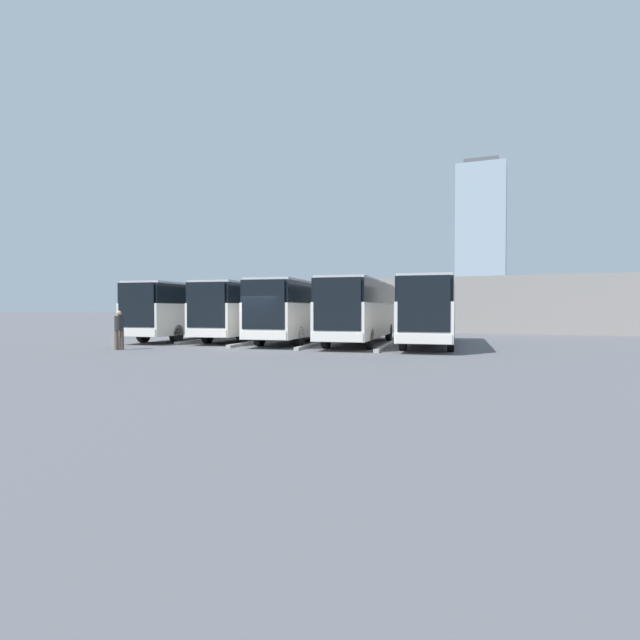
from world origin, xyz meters
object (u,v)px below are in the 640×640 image
object	(u,v)px
bus_1	(361,309)
bus_3	(250,309)
bus_0	(431,309)
bus_2	(300,309)
pedestrian	(119,329)
bus_4	(191,309)

from	to	relation	value
bus_1	bus_3	distance (m)	7.49
bus_1	bus_0	bearing A→B (deg)	175.70
bus_2	pedestrian	bearing A→B (deg)	48.76
bus_1	pedestrian	xyz separation A→B (m)	(9.30, 7.85, -0.91)
bus_4	pedestrian	distance (m)	8.25
pedestrian	bus_4	bearing A→B (deg)	52.32
bus_2	bus_3	distance (m)	3.80
bus_4	bus_3	bearing A→B (deg)	-173.66
bus_0	bus_3	xyz separation A→B (m)	(11.14, -0.84, 0.00)
bus_0	pedestrian	size ratio (longest dim) A/B	6.25
bus_1	bus_2	bearing A→B (deg)	-9.10
bus_0	pedestrian	world-z (taller)	bus_0
bus_1	bus_3	xyz separation A→B (m)	(7.42, -0.97, 0.00)
bus_4	pedestrian	size ratio (longest dim) A/B	6.25
bus_3	bus_4	xyz separation A→B (m)	(3.71, 0.84, 0.00)
bus_0	bus_2	xyz separation A→B (m)	(7.42, -0.04, 0.00)
bus_2	bus_4	size ratio (longest dim) A/B	1.00
bus_2	pedestrian	xyz separation A→B (m)	(5.59, 8.03, -0.91)
bus_1	bus_2	distance (m)	3.72
bus_1	bus_3	size ratio (longest dim) A/B	1.00
bus_0	bus_4	xyz separation A→B (m)	(14.85, 0.00, 0.00)
bus_0	bus_2	world-z (taller)	same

